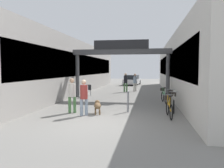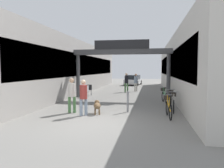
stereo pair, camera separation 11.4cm
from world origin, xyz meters
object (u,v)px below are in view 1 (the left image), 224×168
(pedestrian_with_dog, at_px, (84,95))
(parked_car_white, at_px, (132,80))
(bicycle_orange_nearest, at_px, (169,107))
(cafe_chair_aluminium_nearer, at_px, (86,90))
(bicycle_black_third, at_px, (170,99))
(pedestrian_companion, at_px, (72,93))
(dog_on_leash, at_px, (97,105))
(bicycle_silver_second, at_px, (174,103))
(pedestrian_carrying_crate, at_px, (126,81))
(pedestrian_elderly_walking, at_px, (135,81))
(cafe_chair_black_farther, at_px, (89,89))
(bicycle_green_farthest, at_px, (164,96))
(bollard_post_metal, at_px, (128,101))

(pedestrian_with_dog, distance_m, parked_car_white, 19.78)
(pedestrian_with_dog, bearing_deg, bicycle_orange_nearest, 4.56)
(cafe_chair_aluminium_nearer, bearing_deg, parked_car_white, 79.53)
(bicycle_black_third, bearing_deg, pedestrian_companion, -152.62)
(dog_on_leash, distance_m, bicycle_silver_second, 3.84)
(pedestrian_carrying_crate, relative_size, parked_car_white, 0.42)
(pedestrian_elderly_walking, bearing_deg, dog_on_leash, -96.02)
(bicycle_orange_nearest, distance_m, cafe_chair_black_farther, 8.97)
(cafe_chair_black_farther, bearing_deg, bicycle_silver_second, -43.06)
(pedestrian_carrying_crate, relative_size, bicycle_black_third, 1.05)
(pedestrian_carrying_crate, xyz_separation_m, dog_on_leash, (-0.31, -9.98, -0.63))
(bicycle_silver_second, bearing_deg, cafe_chair_black_farther, 136.94)
(pedestrian_companion, relative_size, dog_on_leash, 1.92)
(pedestrian_elderly_walking, bearing_deg, parked_car_white, 96.16)
(pedestrian_with_dog, xyz_separation_m, pedestrian_elderly_walking, (1.64, 11.26, 0.04))
(pedestrian_with_dog, height_order, bicycle_black_third, pedestrian_with_dog)
(pedestrian_carrying_crate, relative_size, bicycle_orange_nearest, 1.05)
(parked_car_white, bearing_deg, pedestrian_companion, -94.35)
(pedestrian_companion, relative_size, cafe_chair_black_farther, 1.89)
(pedestrian_companion, xyz_separation_m, bicycle_silver_second, (4.91, 1.19, -0.53))
(pedestrian_carrying_crate, height_order, bicycle_orange_nearest, pedestrian_carrying_crate)
(pedestrian_with_dog, relative_size, bicycle_orange_nearest, 0.97)
(bicycle_black_third, xyz_separation_m, bicycle_green_farthest, (-0.24, 1.54, 0.00))
(dog_on_leash, height_order, bicycle_black_third, bicycle_black_third)
(bicycle_black_third, distance_m, cafe_chair_black_farther, 7.31)
(bicycle_silver_second, bearing_deg, cafe_chair_aluminium_nearer, 142.31)
(bicycle_silver_second, bearing_deg, pedestrian_with_dog, -157.69)
(bicycle_silver_second, relative_size, bicycle_green_farthest, 1.00)
(pedestrian_with_dog, relative_size, dog_on_leash, 1.87)
(dog_on_leash, relative_size, bicycle_orange_nearest, 0.52)
(pedestrian_companion, bearing_deg, bollard_post_metal, 13.19)
(cafe_chair_aluminium_nearer, bearing_deg, pedestrian_companion, -79.94)
(bicycle_orange_nearest, height_order, bicycle_silver_second, same)
(pedestrian_with_dog, relative_size, pedestrian_companion, 0.97)
(bollard_post_metal, distance_m, cafe_chair_black_farther, 7.20)
(pedestrian_carrying_crate, relative_size, dog_on_leash, 2.02)
(pedestrian_carrying_crate, bearing_deg, pedestrian_companion, -98.89)
(pedestrian_carrying_crate, bearing_deg, pedestrian_with_dog, -94.44)
(bicycle_green_farthest, xyz_separation_m, bollard_post_metal, (-1.97, -3.44, 0.10))
(dog_on_leash, bearing_deg, parked_car_white, 89.36)
(pedestrian_companion, distance_m, cafe_chair_black_farther, 6.88)
(dog_on_leash, xyz_separation_m, bicycle_orange_nearest, (3.29, -0.23, 0.05))
(bicycle_black_third, height_order, cafe_chair_aluminium_nearer, bicycle_black_third)
(bicycle_orange_nearest, relative_size, bicycle_black_third, 1.01)
(pedestrian_carrying_crate, relative_size, bicycle_green_farthest, 1.05)
(bicycle_black_third, bearing_deg, dog_on_leash, -145.33)
(pedestrian_carrying_crate, bearing_deg, parked_car_white, 90.61)
(cafe_chair_black_farther, bearing_deg, parked_car_white, 78.50)
(bicycle_black_third, bearing_deg, cafe_chair_aluminium_nearer, 151.05)
(cafe_chair_aluminium_nearer, bearing_deg, bicycle_silver_second, -37.69)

